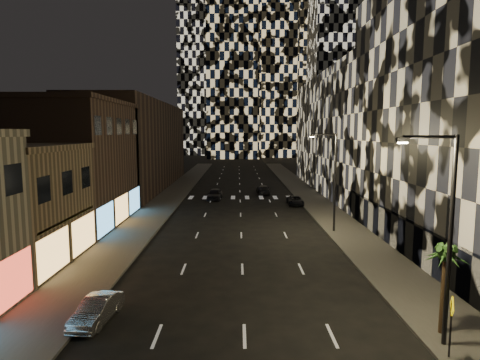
{
  "coord_description": "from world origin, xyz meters",
  "views": [
    {
      "loc": [
        -0.29,
        -6.3,
        9.24
      ],
      "look_at": [
        -0.16,
        20.79,
        6.0
      ],
      "focal_mm": 30.0,
      "sensor_mm": 36.0,
      "label": 1
    }
  ],
  "objects_px": {
    "car_dark_midlane": "(215,194)",
    "car_silver_parked": "(97,310)",
    "streetlight_far": "(333,175)",
    "ped_sign": "(451,316)",
    "streetlight_near": "(445,226)",
    "car_dark_oncoming": "(263,190)",
    "car_dark_rightlane": "(295,201)",
    "palm_tree": "(446,260)"
  },
  "relations": [
    {
      "from": "car_dark_midlane",
      "to": "car_silver_parked",
      "type": "bearing_deg",
      "value": -90.96
    },
    {
      "from": "car_silver_parked",
      "to": "streetlight_far",
      "type": "bearing_deg",
      "value": 55.73
    },
    {
      "from": "car_dark_midlane",
      "to": "ped_sign",
      "type": "distance_m",
      "value": 41.01
    },
    {
      "from": "car_dark_midlane",
      "to": "streetlight_far",
      "type": "bearing_deg",
      "value": -52.08
    },
    {
      "from": "streetlight_near",
      "to": "car_dark_oncoming",
      "type": "relative_size",
      "value": 2.02
    },
    {
      "from": "streetlight_near",
      "to": "streetlight_far",
      "type": "relative_size",
      "value": 1.0
    },
    {
      "from": "streetlight_near",
      "to": "car_dark_oncoming",
      "type": "bearing_deg",
      "value": 96.4
    },
    {
      "from": "streetlight_near",
      "to": "car_silver_parked",
      "type": "relative_size",
      "value": 2.44
    },
    {
      "from": "car_dark_rightlane",
      "to": "palm_tree",
      "type": "relative_size",
      "value": 0.99
    },
    {
      "from": "car_dark_oncoming",
      "to": "palm_tree",
      "type": "height_order",
      "value": "palm_tree"
    },
    {
      "from": "palm_tree",
      "to": "car_dark_rightlane",
      "type": "bearing_deg",
      "value": 93.47
    },
    {
      "from": "ped_sign",
      "to": "streetlight_near",
      "type": "bearing_deg",
      "value": 108.74
    },
    {
      "from": "streetlight_far",
      "to": "car_dark_oncoming",
      "type": "height_order",
      "value": "streetlight_far"
    },
    {
      "from": "streetlight_far",
      "to": "car_dark_midlane",
      "type": "distance_m",
      "value": 22.25
    },
    {
      "from": "car_silver_parked",
      "to": "car_dark_midlane",
      "type": "relative_size",
      "value": 0.83
    },
    {
      "from": "car_silver_parked",
      "to": "car_dark_rightlane",
      "type": "relative_size",
      "value": 0.9
    },
    {
      "from": "car_dark_midlane",
      "to": "streetlight_near",
      "type": "bearing_deg",
      "value": -67.86
    },
    {
      "from": "streetlight_far",
      "to": "car_dark_midlane",
      "type": "height_order",
      "value": "streetlight_far"
    },
    {
      "from": "ped_sign",
      "to": "palm_tree",
      "type": "distance_m",
      "value": 2.71
    },
    {
      "from": "car_dark_rightlane",
      "to": "ped_sign",
      "type": "relative_size",
      "value": 1.59
    },
    {
      "from": "streetlight_near",
      "to": "car_dark_oncoming",
      "type": "xyz_separation_m",
      "value": [
        -4.86,
        43.3,
        -4.71
      ]
    },
    {
      "from": "car_dark_oncoming",
      "to": "ped_sign",
      "type": "bearing_deg",
      "value": 93.67
    },
    {
      "from": "car_dark_oncoming",
      "to": "ped_sign",
      "type": "height_order",
      "value": "ped_sign"
    },
    {
      "from": "palm_tree",
      "to": "ped_sign",
      "type": "bearing_deg",
      "value": -109.28
    },
    {
      "from": "streetlight_far",
      "to": "ped_sign",
      "type": "relative_size",
      "value": 3.51
    },
    {
      "from": "streetlight_far",
      "to": "car_silver_parked",
      "type": "height_order",
      "value": "streetlight_far"
    },
    {
      "from": "streetlight_far",
      "to": "car_dark_rightlane",
      "type": "xyz_separation_m",
      "value": [
        -1.35,
        13.99,
        -4.79
      ]
    },
    {
      "from": "car_silver_parked",
      "to": "streetlight_near",
      "type": "bearing_deg",
      "value": -1.54
    },
    {
      "from": "car_silver_parked",
      "to": "car_dark_rightlane",
      "type": "distance_m",
      "value": 34.65
    },
    {
      "from": "car_dark_oncoming",
      "to": "car_silver_parked",
      "type": "bearing_deg",
      "value": 72.84
    },
    {
      "from": "streetlight_near",
      "to": "streetlight_far",
      "type": "bearing_deg",
      "value": 90.0
    },
    {
      "from": "car_dark_midlane",
      "to": "ped_sign",
      "type": "xyz_separation_m",
      "value": [
        11.8,
        -39.26,
        1.12
      ]
    },
    {
      "from": "streetlight_near",
      "to": "palm_tree",
      "type": "height_order",
      "value": "streetlight_near"
    },
    {
      "from": "car_dark_midlane",
      "to": "car_dark_rightlane",
      "type": "height_order",
      "value": "car_dark_midlane"
    },
    {
      "from": "car_silver_parked",
      "to": "car_dark_oncoming",
      "type": "bearing_deg",
      "value": 82.52
    },
    {
      "from": "streetlight_far",
      "to": "car_silver_parked",
      "type": "bearing_deg",
      "value": -131.44
    },
    {
      "from": "car_dark_oncoming",
      "to": "palm_tree",
      "type": "bearing_deg",
      "value": 94.9
    },
    {
      "from": "streetlight_near",
      "to": "palm_tree",
      "type": "relative_size",
      "value": 2.18
    },
    {
      "from": "ped_sign",
      "to": "palm_tree",
      "type": "height_order",
      "value": "palm_tree"
    },
    {
      "from": "streetlight_far",
      "to": "car_dark_rightlane",
      "type": "relative_size",
      "value": 2.21
    },
    {
      "from": "car_silver_parked",
      "to": "palm_tree",
      "type": "distance_m",
      "value": 16.52
    },
    {
      "from": "car_dark_midlane",
      "to": "ped_sign",
      "type": "bearing_deg",
      "value": -68.34
    }
  ]
}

